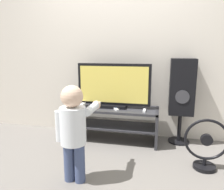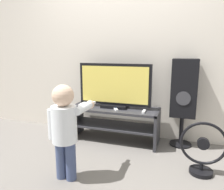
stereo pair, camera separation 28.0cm
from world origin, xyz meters
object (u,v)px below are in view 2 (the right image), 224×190
Objects in this scene: television at (115,86)px; child at (65,125)px; game_console at (83,105)px; remote_secondary at (116,109)px; speaker_tower at (184,90)px; floor_fan at (203,151)px; remote_primary at (144,111)px.

television reaches higher than child.
child reaches higher than game_console.
game_console is at bearing 106.35° from child.
television is 7.79× the size of remote_secondary.
television is at bearing 114.63° from remote_secondary.
game_console is at bearing -169.92° from speaker_tower.
child is (-0.20, -0.93, 0.07)m from remote_secondary.
floor_fan is (1.24, 0.49, -0.30)m from child.
floor_fan is at bearing -26.77° from television.
television is 0.51m from game_console.
television is at bearing -173.36° from speaker_tower.
television is 1.08m from child.
game_console is at bearing -178.70° from remote_secondary.
game_console is 0.20× the size of child.
child is 1.55m from speaker_tower.
remote_secondary is at bearing 77.85° from child.
remote_primary is 0.12× the size of speaker_tower.
floor_fan is (0.67, -0.44, -0.23)m from remote_primary.
speaker_tower is at bearing 10.08° from game_console.
speaker_tower is at bearing 14.88° from remote_secondary.
floor_fan is at bearing -15.70° from game_console.
remote_primary is 0.14× the size of child.
television is 1.33m from floor_fan.
child reaches higher than remote_primary.
television is at bearing 17.11° from game_console.
remote_primary is 0.37m from remote_secondary.
speaker_tower is at bearing 25.14° from remote_primary.
remote_primary is at bearing -14.96° from television.
floor_fan is at bearing -71.93° from speaker_tower.
television is 0.88× the size of speaker_tower.
remote_primary is at bearing 0.69° from remote_secondary.
television reaches higher than floor_fan.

